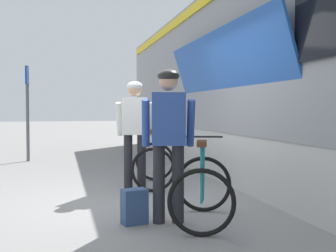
{
  "coord_description": "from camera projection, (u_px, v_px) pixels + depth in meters",
  "views": [
    {
      "loc": [
        -1.01,
        -5.56,
        1.31
      ],
      "look_at": [
        0.58,
        0.48,
        1.05
      ],
      "focal_mm": 43.03,
      "sensor_mm": 36.0,
      "label": 1
    }
  ],
  "objects": [
    {
      "name": "train_car",
      "position": [
        305.0,
        73.0,
        7.21
      ],
      "size": [
        3.29,
        17.2,
        3.88
      ],
      "color": "gray",
      "rests_on": "ground"
    },
    {
      "name": "backpack_on_platform",
      "position": [
        134.0,
        206.0,
        4.59
      ],
      "size": [
        0.31,
        0.23,
        0.4
      ],
      "primitive_type": "cube",
      "rotation": [
        0.0,
        0.0,
        0.21
      ],
      "color": "navy",
      "rests_on": "ground"
    },
    {
      "name": "cyclist_far_in_blue",
      "position": [
        168.0,
        132.0,
        4.6
      ],
      "size": [
        0.65,
        0.39,
        1.76
      ],
      "color": "#232328",
      "rests_on": "ground"
    },
    {
      "name": "water_bottle_near_the_bikes",
      "position": [
        176.0,
        177.0,
        7.05
      ],
      "size": [
        0.07,
        0.07,
        0.24
      ],
      "primitive_type": "cylinder",
      "color": "silver",
      "rests_on": "ground"
    },
    {
      "name": "platform_sign_post",
      "position": [
        27.0,
        97.0,
        10.1
      ],
      "size": [
        0.08,
        0.7,
        2.4
      ],
      "color": "#595B60",
      "rests_on": "ground"
    },
    {
      "name": "ground_plane",
      "position": [
        137.0,
        202.0,
        5.68
      ],
      "size": [
        80.0,
        80.0,
        0.0
      ],
      "primitive_type": "plane",
      "color": "gray"
    },
    {
      "name": "bicycle_near_white",
      "position": [
        154.0,
        163.0,
        6.84
      ],
      "size": [
        0.96,
        1.21,
        0.99
      ],
      "color": "black",
      "rests_on": "ground"
    },
    {
      "name": "cyclist_near_in_white",
      "position": [
        135.0,
        125.0,
        6.52
      ],
      "size": [
        0.66,
        0.43,
        1.76
      ],
      "color": "#232328",
      "rests_on": "ground"
    },
    {
      "name": "bicycle_far_teal",
      "position": [
        202.0,
        188.0,
        4.61
      ],
      "size": [
        1.04,
        1.25,
        0.99
      ],
      "color": "black",
      "rests_on": "ground"
    }
  ]
}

